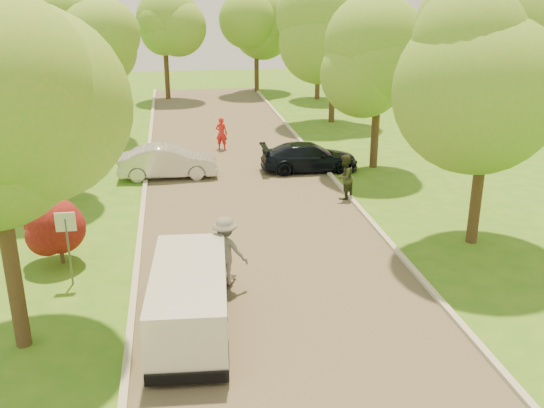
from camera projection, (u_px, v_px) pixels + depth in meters
ground at (302, 343)px, 14.39m from camera, size 100.00×100.00×0.00m
road at (256, 221)px, 21.81m from camera, size 8.00×60.00×0.01m
curb_left at (141, 226)px, 21.17m from camera, size 0.18×60.00×0.12m
curb_right at (364, 213)px, 22.42m from camera, size 0.18×60.00×0.12m
street_sign at (67, 233)px, 16.68m from camera, size 0.55×0.06×2.17m
red_shrub at (59, 230)px, 18.15m from camera, size 1.70×1.70×1.95m
tree_l_mida at (0, 129)px, 12.60m from camera, size 4.71×4.60×7.39m
tree_l_midb at (62, 81)px, 22.92m from camera, size 4.30×4.20×6.62m
tree_l_far at (98, 36)px, 31.97m from camera, size 4.92×4.80×7.79m
tree_r_mida at (498, 72)px, 18.23m from camera, size 5.13×5.00×7.95m
tree_r_midb at (383, 61)px, 26.74m from camera, size 4.51×4.40×7.01m
tree_r_far at (338, 25)px, 35.79m from camera, size 5.33×5.20×8.34m
tree_bg_a at (73, 30)px, 39.08m from camera, size 5.12×5.00×7.72m
tree_bg_b at (322, 22)px, 43.47m from camera, size 5.12×5.00×7.95m
tree_bg_c at (167, 29)px, 43.81m from camera, size 4.92×4.80×7.33m
tree_bg_d at (259, 23)px, 46.64m from camera, size 5.12×5.00×7.72m
minivan at (190, 299)px, 14.55m from camera, size 2.10×4.64×1.68m
silver_sedan at (168, 162)px, 26.59m from camera, size 4.34×1.62×1.42m
dark_sedan at (309, 157)px, 27.58m from camera, size 4.48×1.92×1.29m
longboard at (226, 283)px, 17.05m from camera, size 0.66×1.03×0.12m
skateboarder at (225, 251)px, 16.71m from camera, size 1.45×1.17×1.95m
person_striped at (221, 133)px, 31.11m from camera, size 0.72×0.61×1.68m
person_olive at (344, 177)px, 23.81m from camera, size 1.11×1.10×1.81m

